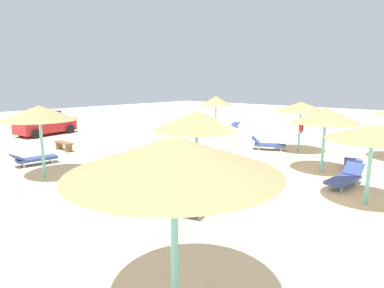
{
  "coord_description": "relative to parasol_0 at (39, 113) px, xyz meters",
  "views": [
    {
      "loc": [
        -9.57,
        -5.51,
        3.66
      ],
      "look_at": [
        0.0,
        3.0,
        1.2
      ],
      "focal_mm": 29.68,
      "sensor_mm": 36.0,
      "label": 1
    }
  ],
  "objects": [
    {
      "name": "ground_plane",
      "position": [
        4.42,
        -6.87,
        -2.54
      ],
      "size": [
        80.0,
        80.0,
        0.0
      ],
      "primitive_type": "plane",
      "color": "beige"
    },
    {
      "name": "parasol_0",
      "position": [
        0.0,
        0.0,
        0.0
      ],
      "size": [
        2.78,
        2.78,
        2.83
      ],
      "color": "#6BC6BC",
      "rests_on": "ground"
    },
    {
      "name": "parasol_1",
      "position": [
        2.84,
        -5.48,
        -0.11
      ],
      "size": [
        2.95,
        2.95,
        2.76
      ],
      "color": "#6BC6BC",
      "rests_on": "ground"
    },
    {
      "name": "parasol_2",
      "position": [
        5.29,
        -10.24,
        -0.31
      ],
      "size": [
        2.66,
        2.66,
        2.48
      ],
      "color": "#6BC6BC",
      "rests_on": "ground"
    },
    {
      "name": "parasol_3",
      "position": [
        -2.01,
        -9.24,
        0.1
      ],
      "size": [
        3.15,
        3.15,
        2.92
      ],
      "color": "#6BC6BC",
      "rests_on": "ground"
    },
    {
      "name": "parasol_4",
      "position": [
        11.24,
        -5.53,
        -0.13
      ],
      "size": [
        2.76,
        2.76,
        2.69
      ],
      "color": "#6BC6BC",
      "rests_on": "ground"
    },
    {
      "name": "parasol_5",
      "position": [
        12.88,
        1.37,
        -0.12
      ],
      "size": [
        2.35,
        2.35,
        2.76
      ],
      "color": "#6BC6BC",
      "rests_on": "ground"
    },
    {
      "name": "parasol_6",
      "position": [
        8.01,
        -7.92,
        -0.17
      ],
      "size": [
        2.71,
        2.71,
        2.69
      ],
      "color": "#6BC6BC",
      "rests_on": "ground"
    },
    {
      "name": "lounger_0",
      "position": [
        0.51,
        2.25,
        -2.23
      ],
      "size": [
        1.98,
        0.89,
        0.63
      ],
      "color": "#33478C",
      "rests_on": "ground"
    },
    {
      "name": "lounger_1",
      "position": [
        1.73,
        -6.69,
        -2.23
      ],
      "size": [
        2.01,
        1.16,
        0.67
      ],
      "color": "#33478C",
      "rests_on": "ground"
    },
    {
      "name": "lounger_2",
      "position": [
        6.67,
        -9.23,
        -2.22
      ],
      "size": [
        1.93,
        0.87,
        0.77
      ],
      "color": "#33478C",
      "rests_on": "ground"
    },
    {
      "name": "lounger_4",
      "position": [
        10.57,
        -4.03,
        -2.22
      ],
      "size": [
        1.4,
        1.97,
        0.74
      ],
      "color": "#33478C",
      "rests_on": "ground"
    },
    {
      "name": "lounger_5",
      "position": [
        14.78,
        1.57,
        -2.22
      ],
      "size": [
        1.99,
        1.1,
        0.71
      ],
      "color": "#33478C",
      "rests_on": "ground"
    },
    {
      "name": "lounger_6",
      "position": [
        9.21,
        -8.79,
        -2.22
      ],
      "size": [
        2.0,
        1.16,
        0.7
      ],
      "color": "#33478C",
      "rests_on": "ground"
    },
    {
      "name": "bench_1",
      "position": [
        2.94,
        4.26,
        -2.19
      ],
      "size": [
        0.4,
        1.5,
        0.49
      ],
      "color": "brown",
      "rests_on": "ground"
    },
    {
      "name": "parked_car",
      "position": [
        4.7,
        10.45,
        -1.72
      ],
      "size": [
        4.23,
        2.53,
        1.72
      ],
      "color": "#B21E23",
      "rests_on": "ground"
    }
  ]
}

